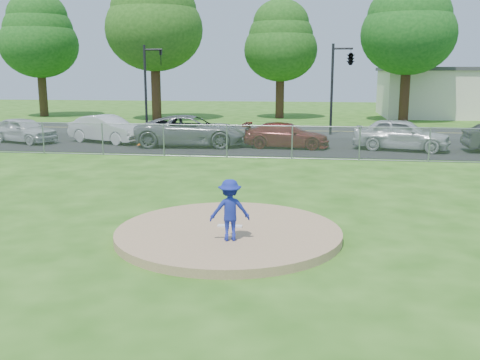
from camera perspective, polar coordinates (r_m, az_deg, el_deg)
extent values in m
plane|color=#265913|center=(22.58, 2.79, 1.51)|extent=(120.00, 120.00, 0.00)
cylinder|color=#A17D58|center=(12.88, -1.23, -5.68)|extent=(5.40, 5.40, 0.20)
cube|color=white|center=(13.04, -1.09, -4.92)|extent=(0.60, 0.15, 0.04)
cube|color=gray|center=(24.44, 3.23, 4.04)|extent=(40.00, 0.06, 1.50)
cube|color=black|center=(28.98, 3.95, 3.72)|extent=(50.00, 8.00, 0.01)
cube|color=black|center=(36.41, 4.78, 5.28)|extent=(60.00, 7.00, 0.01)
cube|color=beige|center=(52.12, 23.79, 8.42)|extent=(16.00, 9.00, 4.00)
cube|color=#3F3F42|center=(52.08, 23.98, 10.77)|extent=(16.40, 9.40, 0.30)
cylinder|color=#352413|center=(51.15, -20.29, 8.75)|extent=(0.74, 0.74, 4.20)
ellipsoid|color=#154D14|center=(51.17, -20.62, 13.35)|extent=(6.72, 6.72, 5.71)
ellipsoid|color=#154D14|center=(51.24, -20.72, 14.66)|extent=(5.91, 5.91, 5.03)
ellipsoid|color=#154D14|center=(51.33, -20.81, 15.96)|extent=(5.11, 5.11, 4.34)
cylinder|color=#3A2215|center=(45.08, -8.94, 9.48)|extent=(0.78, 0.78, 4.90)
ellipsoid|color=#215316|center=(45.18, -9.14, 15.58)|extent=(7.84, 7.84, 6.66)
ellipsoid|color=#215316|center=(45.31, -9.20, 17.31)|extent=(6.90, 6.90, 5.86)
cylinder|color=#3A2115|center=(46.29, 4.27, 8.99)|extent=(0.72, 0.72, 3.85)
ellipsoid|color=#1A4E14|center=(46.28, 4.34, 13.66)|extent=(6.16, 6.16, 5.24)
ellipsoid|color=#1A4E14|center=(46.34, 4.36, 14.99)|extent=(5.42, 5.42, 4.61)
ellipsoid|color=#1A4E14|center=(46.42, 4.38, 16.32)|extent=(4.68, 4.68, 3.98)
cylinder|color=#331E12|center=(44.74, 17.15, 8.88)|extent=(0.76, 0.76, 4.55)
ellipsoid|color=#154F16|center=(44.80, 17.50, 14.58)|extent=(7.28, 7.28, 6.19)
ellipsoid|color=#154F16|center=(44.90, 17.60, 16.20)|extent=(6.41, 6.41, 5.45)
ellipsoid|color=#154F16|center=(45.03, 17.70, 17.81)|extent=(5.53, 5.53, 4.70)
cylinder|color=black|center=(35.89, -10.04, 9.54)|extent=(0.16, 0.16, 5.60)
cylinder|color=black|center=(35.72, -9.24, 13.57)|extent=(1.20, 0.12, 0.12)
imported|color=black|center=(35.57, -8.45, 12.79)|extent=(0.16, 0.20, 1.00)
cylinder|color=black|center=(34.19, 9.76, 9.46)|extent=(0.16, 0.16, 5.60)
cylinder|color=black|center=(34.22, 10.94, 13.61)|extent=(1.20, 0.12, 0.12)
imported|color=black|center=(34.23, 11.73, 12.74)|extent=(0.53, 2.48, 1.00)
imported|color=navy|center=(11.86, -1.09, -3.22)|extent=(0.99, 0.72, 1.38)
cone|color=orange|center=(29.41, -10.52, 4.30)|extent=(0.33, 0.33, 0.64)
imported|color=silver|center=(32.35, -22.09, 4.97)|extent=(4.45, 3.00, 1.41)
imported|color=silver|center=(30.92, -14.00, 5.31)|extent=(4.84, 3.15, 1.51)
imported|color=slate|center=(28.68, -5.24, 5.26)|extent=(6.06, 3.20, 1.63)
imported|color=maroon|center=(28.03, 4.96, 4.78)|extent=(4.57, 2.08, 1.30)
imported|color=#BBBDC0|center=(28.22, 16.82, 4.70)|extent=(5.03, 2.98, 1.60)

